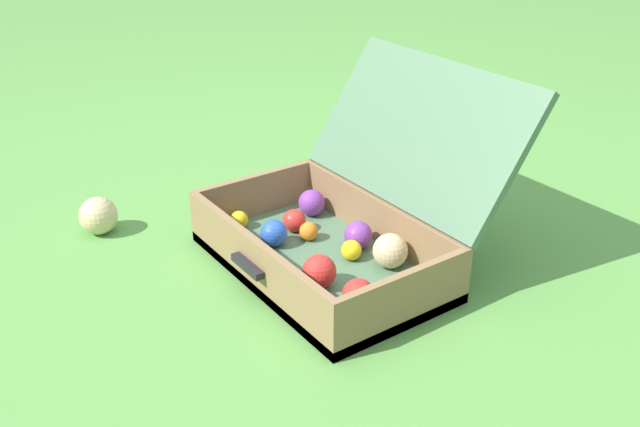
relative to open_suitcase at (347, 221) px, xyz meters
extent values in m
plane|color=#569342|center=(-0.08, -0.11, -0.10)|extent=(16.00, 16.00, 0.00)
cube|color=#4C7051|center=(0.00, -0.08, -0.09)|extent=(0.60, 0.36, 0.03)
cube|color=olive|center=(-0.29, -0.08, -0.04)|extent=(0.02, 0.36, 0.13)
cube|color=olive|center=(0.29, -0.08, -0.04)|extent=(0.02, 0.36, 0.13)
cube|color=olive|center=(0.00, -0.25, -0.04)|extent=(0.56, 0.02, 0.13)
cube|color=olive|center=(0.00, 0.10, -0.04)|extent=(0.56, 0.02, 0.13)
cube|color=#4C7051|center=(0.00, 0.21, 0.18)|extent=(0.60, 0.22, 0.31)
cube|color=black|center=(0.00, -0.27, -0.03)|extent=(0.11, 0.02, 0.02)
sphere|color=blue|center=(-0.12, -0.13, -0.05)|extent=(0.07, 0.07, 0.07)
sphere|color=red|center=(0.21, -0.13, -0.04)|extent=(0.07, 0.07, 0.07)
sphere|color=#D1B784|center=(0.11, 0.04, -0.04)|extent=(0.08, 0.08, 0.08)
sphere|color=yellow|center=(0.04, -0.02, -0.05)|extent=(0.05, 0.05, 0.05)
sphere|color=purple|center=(0.00, 0.03, -0.05)|extent=(0.07, 0.07, 0.07)
sphere|color=yellow|center=(-0.25, -0.15, -0.06)|extent=(0.05, 0.05, 0.05)
sphere|color=red|center=(0.09, -0.14, -0.04)|extent=(0.08, 0.08, 0.08)
sphere|color=red|center=(-0.16, -0.05, -0.05)|extent=(0.06, 0.06, 0.06)
sphere|color=orange|center=(-0.10, -0.04, -0.06)|extent=(0.05, 0.05, 0.05)
sphere|color=purple|center=(-0.20, 0.04, -0.04)|extent=(0.07, 0.07, 0.07)
sphere|color=#D1B784|center=(-0.47, -0.43, -0.06)|extent=(0.10, 0.10, 0.10)
camera|label=1|loc=(1.17, -0.90, 0.76)|focal=39.90mm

